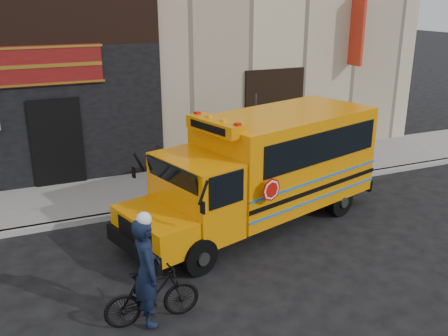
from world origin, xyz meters
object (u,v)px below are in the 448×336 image
at_px(school_bus, 267,166).
at_px(sign_pole, 255,139).
at_px(bicycle, 152,296).
at_px(cyclist, 147,274).

xyz_separation_m(school_bus, sign_pole, (0.68, 1.99, 0.09)).
bearing_deg(bicycle, cyclist, 107.48).
height_order(sign_pole, cyclist, sign_pole).
distance_m(school_bus, bicycle, 4.85).
bearing_deg(bicycle, school_bus, -50.81).
relative_size(school_bus, sign_pole, 2.50).
bearing_deg(cyclist, bicycle, -70.63).
xyz_separation_m(bicycle, cyclist, (-0.08, -0.02, 0.47)).
height_order(school_bus, bicycle, school_bus).
height_order(school_bus, sign_pole, school_bus).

